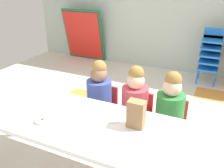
{
  "coord_description": "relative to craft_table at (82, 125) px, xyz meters",
  "views": [
    {
      "loc": [
        0.97,
        -1.93,
        1.67
      ],
      "look_at": [
        0.18,
        -0.26,
        0.86
      ],
      "focal_mm": 39.04,
      "sensor_mm": 36.0,
      "label": 1
    }
  ],
  "objects": [
    {
      "name": "seated_child_middle_seat",
      "position": [
        0.25,
        0.59,
        -0.01
      ],
      "size": [
        0.34,
        0.34,
        0.92
      ],
      "color": "red",
      "rests_on": "ground_plane"
    },
    {
      "name": "paper_plate_near_edge",
      "position": [
        -0.27,
        -0.17,
        0.05
      ],
      "size": [
        0.18,
        0.18,
        0.01
      ],
      "primitive_type": "cylinder",
      "color": "white",
      "rests_on": "craft_table"
    },
    {
      "name": "craft_table",
      "position": [
        0.0,
        0.0,
        0.0
      ],
      "size": [
        1.97,
        0.73,
        0.61
      ],
      "color": "white",
      "rests_on": "ground_plane"
    },
    {
      "name": "seated_child_near_camera",
      "position": [
        -0.15,
        0.59,
        -0.01
      ],
      "size": [
        0.33,
        0.33,
        0.92
      ],
      "color": "red",
      "rests_on": "ground_plane"
    },
    {
      "name": "kid_chair_blue_stack",
      "position": [
        0.76,
        2.81,
        -0.05
      ],
      "size": [
        0.32,
        0.3,
        0.92
      ],
      "color": "blue",
      "rests_on": "ground_plane"
    },
    {
      "name": "ground_plane",
      "position": [
        -0.02,
        0.51,
        -0.57
      ],
      "size": [
        5.86,
        5.42,
        0.02
      ],
      "color": "silver"
    },
    {
      "name": "donut_powdered_on_plate",
      "position": [
        -0.27,
        -0.17,
        0.07
      ],
      "size": [
        0.11,
        0.11,
        0.03
      ],
      "primitive_type": "torus",
      "color": "white",
      "rests_on": "craft_table"
    },
    {
      "name": "seated_child_far_right",
      "position": [
        0.59,
        0.59,
        -0.01
      ],
      "size": [
        0.33,
        0.33,
        0.92
      ],
      "color": "red",
      "rests_on": "ground_plane"
    },
    {
      "name": "folded_activity_table",
      "position": [
        -1.82,
        3.02,
        -0.03
      ],
      "size": [
        0.9,
        0.29,
        1.09
      ],
      "color": "#19724C",
      "rests_on": "ground_plane"
    },
    {
      "name": "paper_plate_center_table",
      "position": [
        0.21,
        0.13,
        0.05
      ],
      "size": [
        0.18,
        0.18,
        0.01
      ],
      "primitive_type": "cylinder",
      "color": "white",
      "rests_on": "craft_table"
    },
    {
      "name": "paper_bag_brown",
      "position": [
        0.43,
        0.1,
        0.16
      ],
      "size": [
        0.13,
        0.09,
        0.22
      ],
      "primitive_type": "cube",
      "color": "#9E754C",
      "rests_on": "craft_table"
    }
  ]
}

